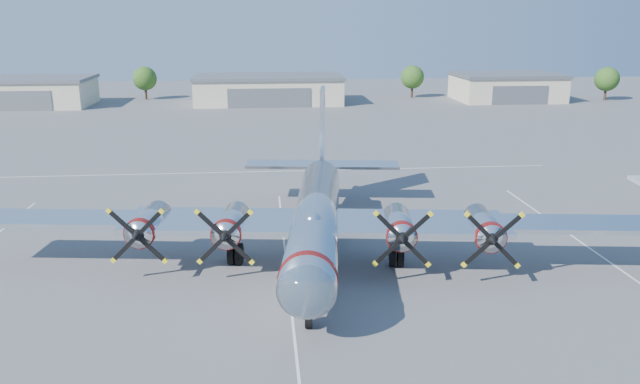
{
  "coord_description": "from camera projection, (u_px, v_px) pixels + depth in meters",
  "views": [
    {
      "loc": [
        -1.39,
        -41.03,
        16.06
      ],
      "look_at": [
        2.89,
        4.81,
        3.2
      ],
      "focal_mm": 35.0,
      "sensor_mm": 36.0,
      "label": 1
    }
  ],
  "objects": [
    {
      "name": "ground",
      "position": [
        285.0,
        255.0,
        43.8
      ],
      "size": [
        260.0,
        260.0,
        0.0
      ],
      "primitive_type": "plane",
      "color": "#565659",
      "rests_on": "ground"
    },
    {
      "name": "parking_lines",
      "position": [
        287.0,
        264.0,
        42.12
      ],
      "size": [
        60.0,
        50.08,
        0.01
      ],
      "color": "silver",
      "rests_on": "ground"
    },
    {
      "name": "hangar_west",
      "position": [
        30.0,
        92.0,
        117.64
      ],
      "size": [
        22.6,
        14.6,
        5.4
      ],
      "color": "beige",
      "rests_on": "ground"
    },
    {
      "name": "hangar_center",
      "position": [
        269.0,
        89.0,
        121.67
      ],
      "size": [
        28.6,
        14.6,
        5.4
      ],
      "color": "beige",
      "rests_on": "ground"
    },
    {
      "name": "hangar_east",
      "position": [
        507.0,
        87.0,
        125.96
      ],
      "size": [
        20.6,
        14.6,
        5.4
      ],
      "color": "beige",
      "rests_on": "ground"
    },
    {
      "name": "tree_west",
      "position": [
        145.0,
        79.0,
        126.73
      ],
      "size": [
        4.8,
        4.8,
        6.64
      ],
      "color": "#382619",
      "rests_on": "ground"
    },
    {
      "name": "tree_east",
      "position": [
        412.0,
        77.0,
        129.73
      ],
      "size": [
        4.8,
        4.8,
        6.64
      ],
      "color": "#382619",
      "rests_on": "ground"
    },
    {
      "name": "tree_far_east",
      "position": [
        607.0,
        79.0,
        125.46
      ],
      "size": [
        4.8,
        4.8,
        6.64
      ],
      "color": "#382619",
      "rests_on": "ground"
    },
    {
      "name": "main_bomber_b29",
      "position": [
        317.0,
        254.0,
        43.98
      ],
      "size": [
        49.71,
        37.1,
        10.19
      ],
      "primitive_type": null,
      "rotation": [
        0.0,
        0.0,
        -0.13
      ],
      "color": "silver",
      "rests_on": "ground"
    }
  ]
}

